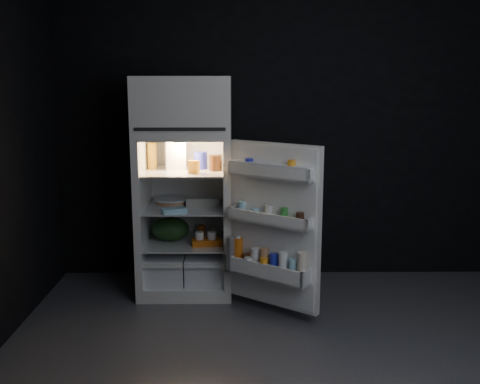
{
  "coord_description": "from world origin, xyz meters",
  "views": [
    {
      "loc": [
        -0.43,
        -3.25,
        1.75
      ],
      "look_at": [
        -0.4,
        1.0,
        0.9
      ],
      "focal_mm": 42.0,
      "sensor_mm": 36.0,
      "label": 1
    }
  ],
  "objects_px": {
    "refrigerator": "(185,178)",
    "egg_carton": "(203,202)",
    "yogurt_tray": "(207,242)",
    "fridge_door": "(271,229)",
    "milk_jug": "(175,155)"
  },
  "relations": [
    {
      "from": "refrigerator",
      "to": "egg_carton",
      "type": "distance_m",
      "value": 0.25
    },
    {
      "from": "milk_jug",
      "to": "yogurt_tray",
      "type": "distance_m",
      "value": 0.77
    },
    {
      "from": "egg_carton",
      "to": "yogurt_tray",
      "type": "xyz_separation_m",
      "value": [
        0.03,
        -0.11,
        -0.31
      ]
    },
    {
      "from": "fridge_door",
      "to": "refrigerator",
      "type": "bearing_deg",
      "value": 138.47
    },
    {
      "from": "milk_jug",
      "to": "yogurt_tray",
      "type": "relative_size",
      "value": 0.98
    },
    {
      "from": "fridge_door",
      "to": "egg_carton",
      "type": "xyz_separation_m",
      "value": [
        -0.53,
        0.55,
        0.08
      ]
    },
    {
      "from": "fridge_door",
      "to": "egg_carton",
      "type": "height_order",
      "value": "fridge_door"
    },
    {
      "from": "egg_carton",
      "to": "yogurt_tray",
      "type": "bearing_deg",
      "value": -75.07
    },
    {
      "from": "milk_jug",
      "to": "refrigerator",
      "type": "bearing_deg",
      "value": -28.82
    },
    {
      "from": "refrigerator",
      "to": "egg_carton",
      "type": "relative_size",
      "value": 6.36
    },
    {
      "from": "egg_carton",
      "to": "yogurt_tray",
      "type": "height_order",
      "value": "egg_carton"
    },
    {
      "from": "refrigerator",
      "to": "fridge_door",
      "type": "distance_m",
      "value": 0.95
    },
    {
      "from": "refrigerator",
      "to": "milk_jug",
      "type": "relative_size",
      "value": 7.42
    },
    {
      "from": "fridge_door",
      "to": "yogurt_tray",
      "type": "height_order",
      "value": "fridge_door"
    },
    {
      "from": "milk_jug",
      "to": "fridge_door",
      "type": "bearing_deg",
      "value": -50.84
    }
  ]
}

